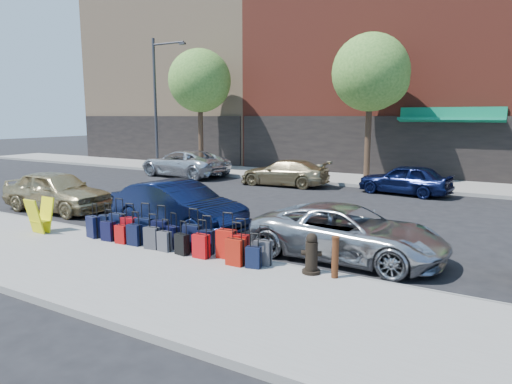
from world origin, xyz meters
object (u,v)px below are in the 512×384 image
Objects in this scene: car_near_0 at (57,191)px; car_near_2 at (348,233)px; car_near_1 at (178,206)px; car_far_1 at (284,173)px; tree_left at (202,82)px; fire_hydrant at (312,255)px; car_far_0 at (184,163)px; car_far_2 at (405,179)px; display_rack at (40,216)px; tree_center at (373,75)px; streetlight at (158,96)px; bollard at (335,257)px; suitcase_front_5 at (172,237)px.

car_near_2 is (10.90, -0.05, -0.09)m from car_near_0.
car_far_1 is (-1.33, 9.63, -0.09)m from car_near_1.
tree_left reaches higher than car_near_2.
car_near_2 reaches higher than fire_hydrant.
car_far_0 reaches higher than car_near_2.
car_far_1 is 1.13× the size of car_far_2.
car_far_2 reaches higher than display_rack.
car_near_2 is at bearing 30.47° from car_far_1.
car_near_1 is 5.30m from car_near_2.
tree_center is 13.48m from streetlight.
display_rack is 0.22× the size of car_near_1.
tree_left is 7.44× the size of display_rack.
car_far_1 is at bearing 97.92° from fire_hydrant.
fire_hydrant is 1.79m from car_near_2.
car_far_0 is at bearing 116.50° from fire_hydrant.
car_near_2 reaches higher than car_far_1.
car_near_1 is at bearing -55.89° from tree_left.
bollard is at bearing -22.77° from fire_hydrant.
tree_left is 18.03m from suitcase_front_5.
car_far_0 is at bearing -27.98° from streetlight.
car_far_0 is at bearing 114.39° from display_rack.
car_far_0 reaches higher than fire_hydrant.
tree_center is at bearing 80.59° from fire_hydrant.
car_near_2 is 1.05× the size of car_far_1.
tree_center is 15.48m from bollard.
car_near_1 is (5.61, 0.02, -0.00)m from car_near_0.
car_near_0 is at bearing -77.29° from tree_left.
car_near_1 is at bearing -45.91° from streetlight.
car_far_1 is at bearing 121.27° from bollard.
car_near_2 is at bearing 36.80° from suitcase_front_5.
tree_left is 15.71m from car_near_1.
display_rack is 8.50m from car_near_2.
car_far_0 is at bearing -95.78° from car_far_1.
streetlight reaches higher than car_near_2.
streetlight reaches higher than car_far_1.
tree_left reaches higher than car_far_0.
display_rack is 0.25× the size of car_far_2.
tree_center is 1.62× the size of car_near_1.
display_rack is 0.23× the size of car_near_0.
suitcase_front_5 is 4.28m from bollard.
car_near_0 is (-7.70, -12.43, -4.67)m from tree_center.
car_near_0 reaches higher than car_near_2.
car_near_0 is (-10.73, 1.83, 0.19)m from fire_hydrant.
tree_left is 1.34× the size of car_far_0.
tree_left is 1.64× the size of car_far_1.
streetlight is 1.84× the size of car_near_0.
car_far_1 reaches higher than fire_hydrant.
car_near_1 is 9.72m from car_far_1.
tree_center is 8.42× the size of bollard.
car_far_2 is at bearing -47.05° from car_near_0.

